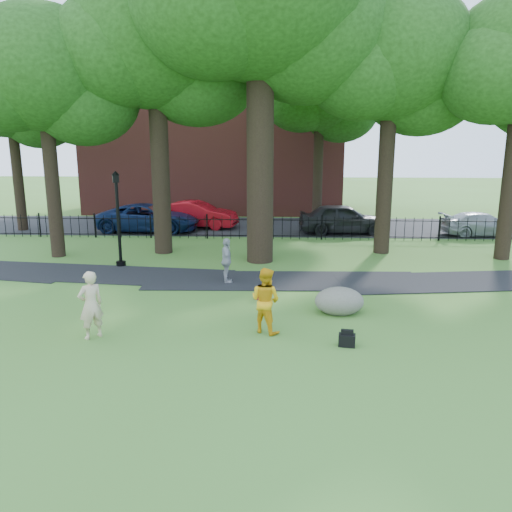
# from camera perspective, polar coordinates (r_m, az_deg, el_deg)

# --- Properties ---
(ground) EXTENTS (120.00, 120.00, 0.00)m
(ground) POSITION_cam_1_polar(r_m,az_deg,el_deg) (14.58, -0.76, -6.98)
(ground) COLOR #497127
(ground) RESTS_ON ground
(footpath) EXTENTS (36.07, 3.85, 0.03)m
(footpath) POSITION_cam_1_polar(r_m,az_deg,el_deg) (18.27, 3.16, -2.88)
(footpath) COLOR black
(footpath) RESTS_ON ground
(street) EXTENTS (80.00, 7.00, 0.02)m
(street) POSITION_cam_1_polar(r_m,az_deg,el_deg) (30.11, 1.19, 3.39)
(street) COLOR black
(street) RESTS_ON ground
(iron_fence) EXTENTS (44.00, 0.04, 1.20)m
(iron_fence) POSITION_cam_1_polar(r_m,az_deg,el_deg) (26.07, 0.93, 3.25)
(iron_fence) COLOR black
(iron_fence) RESTS_ON ground
(brick_building) EXTENTS (18.00, 8.00, 12.00)m
(brick_building) POSITION_cam_1_polar(r_m,az_deg,el_deg) (38.02, -4.61, 14.40)
(brick_building) COLOR brown
(brick_building) RESTS_ON ground
(big_tree) EXTENTS (10.08, 8.61, 14.37)m
(big_tree) POSITION_cam_1_polar(r_m,az_deg,el_deg) (21.43, 0.91, 26.88)
(big_tree) COLOR black
(big_tree) RESTS_ON ground
(tree_row) EXTENTS (26.82, 7.96, 12.42)m
(tree_row) POSITION_cam_1_polar(r_m,az_deg,el_deg) (22.32, 2.07, 21.10)
(tree_row) COLOR black
(tree_row) RESTS_ON ground
(woman) EXTENTS (0.76, 0.76, 1.78)m
(woman) POSITION_cam_1_polar(r_m,az_deg,el_deg) (13.49, -18.37, -5.33)
(woman) COLOR beige
(woman) RESTS_ON ground
(man) EXTENTS (1.08, 1.02, 1.76)m
(man) POSITION_cam_1_polar(r_m,az_deg,el_deg) (13.21, 1.08, -5.08)
(man) COLOR #EBA413
(man) RESTS_ON ground
(pedestrian) EXTENTS (0.57, 1.02, 1.64)m
(pedestrian) POSITION_cam_1_polar(r_m,az_deg,el_deg) (17.84, -3.37, -0.55)
(pedestrian) COLOR #9C9BA0
(pedestrian) RESTS_ON ground
(boulder) EXTENTS (1.65, 1.38, 0.84)m
(boulder) POSITION_cam_1_polar(r_m,az_deg,el_deg) (14.99, 9.50, -4.90)
(boulder) COLOR #6F695C
(boulder) RESTS_ON ground
(lamppost) EXTENTS (0.38, 0.38, 3.86)m
(lamppost) POSITION_cam_1_polar(r_m,az_deg,el_deg) (20.78, -15.46, 3.94)
(lamppost) COLOR black
(lamppost) RESTS_ON ground
(backpack) EXTENTS (0.44, 0.32, 0.31)m
(backpack) POSITION_cam_1_polar(r_m,az_deg,el_deg) (12.75, 10.35, -9.45)
(backpack) COLOR black
(backpack) RESTS_ON ground
(red_bag) EXTENTS (0.39, 0.25, 0.27)m
(red_bag) POSITION_cam_1_polar(r_m,az_deg,el_deg) (16.19, 0.56, -4.44)
(red_bag) COLOR maroon
(red_bag) RESTS_ON ground
(red_sedan) EXTENTS (5.01, 2.34, 1.59)m
(red_sedan) POSITION_cam_1_polar(r_m,az_deg,el_deg) (29.72, -6.83, 4.73)
(red_sedan) COLOR #AE0D16
(red_sedan) RESTS_ON ground
(navy_van) EXTENTS (5.76, 2.88, 1.57)m
(navy_van) POSITION_cam_1_polar(r_m,az_deg,el_deg) (28.93, -12.18, 4.29)
(navy_van) COLOR #0E1E46
(navy_van) RESTS_ON ground
(grey_car) EXTENTS (4.95, 2.19, 1.66)m
(grey_car) POSITION_cam_1_polar(r_m,az_deg,el_deg) (28.10, 9.93, 4.23)
(grey_car) COLOR black
(grey_car) RESTS_ON ground
(silver_car) EXTENTS (4.49, 2.08, 1.27)m
(silver_car) POSITION_cam_1_polar(r_m,az_deg,el_deg) (29.58, 24.44, 3.32)
(silver_car) COLOR #A0A4A9
(silver_car) RESTS_ON ground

